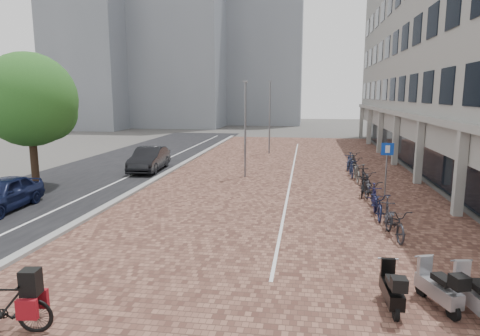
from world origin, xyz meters
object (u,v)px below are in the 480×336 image
(hero_bike, at_px, (5,305))
(scooter_front, at_px, (438,286))
(scooter_mid, at_px, (392,288))
(car_navy, at_px, (2,194))
(parking_sign, at_px, (387,162))
(car_dark, at_px, (149,159))
(scooter_back, at_px, (475,294))

(hero_bike, relative_size, scooter_front, 1.28)
(scooter_mid, bearing_deg, car_navy, 156.58)
(scooter_mid, height_order, parking_sign, parking_sign)
(scooter_front, bearing_deg, car_dark, 109.65)
(scooter_front, height_order, scooter_back, scooter_back)
(scooter_front, relative_size, parking_sign, 0.59)
(car_dark, relative_size, parking_sign, 1.74)
(car_dark, bearing_deg, car_navy, -109.64)
(scooter_mid, relative_size, parking_sign, 0.56)
(parking_sign, bearing_deg, hero_bike, -131.74)
(hero_bike, distance_m, scooter_mid, 7.95)
(car_dark, bearing_deg, scooter_mid, -57.72)
(hero_bike, bearing_deg, scooter_front, -83.14)
(scooter_back, bearing_deg, hero_bike, -178.89)
(car_navy, relative_size, hero_bike, 2.07)
(car_navy, xyz_separation_m, car_dark, (2.59, 9.47, 0.05))
(scooter_back, bearing_deg, scooter_front, 143.77)
(car_dark, height_order, hero_bike, car_dark)
(car_navy, bearing_deg, scooter_mid, -26.29)
(car_navy, relative_size, car_dark, 0.90)
(car_dark, relative_size, hero_bike, 2.29)
(car_dark, distance_m, hero_bike, 17.88)
(scooter_front, bearing_deg, parking_sign, 66.87)
(scooter_back, xyz_separation_m, parking_sign, (-0.05, 10.15, 1.19))
(scooter_mid, distance_m, scooter_back, 1.65)
(hero_bike, height_order, scooter_front, hero_bike)
(car_navy, xyz_separation_m, parking_sign, (15.58, 4.19, 1.04))
(hero_bike, xyz_separation_m, scooter_mid, (7.65, 2.16, -0.09))
(scooter_mid, distance_m, parking_sign, 10.24)
(car_dark, distance_m, scooter_mid, 19.10)
(hero_bike, xyz_separation_m, parking_sign, (9.25, 12.20, 1.14))
(hero_bike, bearing_deg, car_dark, 3.78)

